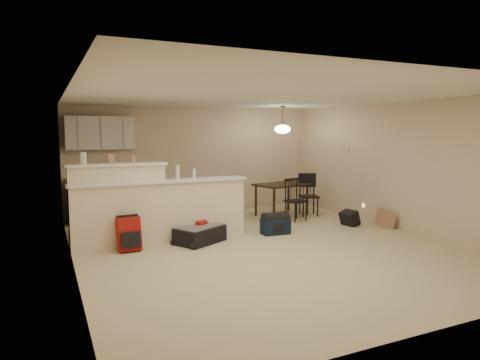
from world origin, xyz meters
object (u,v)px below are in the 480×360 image
dining_chair_far (309,195)px  navy_duffel (275,227)px  pendant_lamp (282,129)px  black_daypack (350,218)px  dining_table (282,188)px  red_backpack (129,234)px  suitcase (200,235)px  dining_chair_near (296,200)px

dining_chair_far → navy_duffel: dining_chair_far is taller
pendant_lamp → black_daypack: (0.72, -1.53, -1.84)m
dining_table → black_daypack: dining_table is taller
red_backpack → dining_table: bearing=20.9°
dining_chair_far → suitcase: dining_chair_far is taller
dining_chair_far → red_backpack: (-4.31, -1.25, -0.20)m
dining_table → dining_chair_near: (-0.00, -0.62, -0.19)m
dining_chair_far → suitcase: 3.35m
red_backpack → navy_duffel: size_ratio=1.05×
black_daypack → pendant_lamp: bearing=18.1°
dining_chair_near → dining_chair_far: (0.56, 0.34, 0.02)m
pendant_lamp → suitcase: (-2.54, -1.53, -1.85)m
dining_chair_near → red_backpack: size_ratio=1.66×
pendant_lamp → dining_chair_far: bearing=-26.7°
suitcase → navy_duffel: navy_duffel is taller
dining_chair_near → suitcase: 2.71m
pendant_lamp → dining_chair_near: pendant_lamp is taller
navy_duffel → pendant_lamp: bearing=59.8°
pendant_lamp → suitcase: 3.49m
dining_chair_far → suitcase: bearing=-139.4°
dining_chair_near → navy_duffel: 1.40m
suitcase → red_backpack: bearing=151.4°
dining_table → dining_chair_far: bearing=-38.8°
pendant_lamp → dining_chair_near: bearing=-90.3°
red_backpack → dining_chair_near: bearing=12.4°
dining_chair_far → red_backpack: size_ratio=1.73×
dining_table → black_daypack: (0.72, -1.53, -0.50)m
black_daypack → suitcase: bearing=82.8°
dining_table → navy_duffel: dining_table is taller
dining_chair_near → black_daypack: bearing=-62.0°
pendant_lamp → black_daypack: pendant_lamp is taller
suitcase → dining_chair_far: bearing=-6.6°
dining_chair_near → dining_chair_far: size_ratio=0.96×
dining_table → dining_chair_far: 0.64m
dining_table → navy_duffel: bearing=-136.1°
red_backpack → navy_duffel: red_backpack is taller
dining_table → pendant_lamp: bearing=51.3°
pendant_lamp → black_daypack: size_ratio=1.84×
dining_chair_far → red_backpack: dining_chair_far is taller
dining_table → suitcase: 3.01m
dining_table → suitcase: bearing=-161.0°
red_backpack → black_daypack: (4.47, 0.00, -0.12)m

